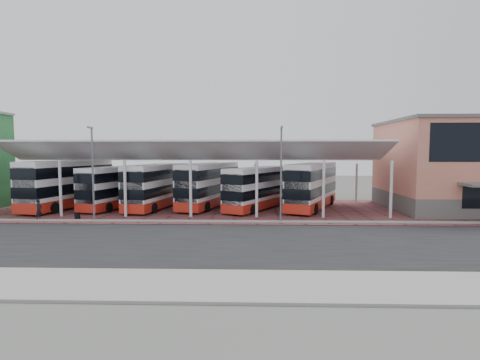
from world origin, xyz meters
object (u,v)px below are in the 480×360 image
(bus_1, at_px, (118,187))
(pedestrian, at_px, (39,210))
(bus_2, at_px, (158,186))
(bus_3, at_px, (209,185))
(terminal, at_px, (480,165))
(bus_5, at_px, (312,186))
(bus_4, at_px, (258,188))
(bus_0, at_px, (69,184))

(bus_1, distance_m, pedestrian, 9.00)
(bus_2, height_order, bus_3, bus_3)
(terminal, bearing_deg, pedestrian, -169.90)
(bus_3, height_order, bus_5, bus_5)
(bus_4, height_order, pedestrian, bus_4)
(bus_0, distance_m, bus_2, 9.50)
(bus_2, bearing_deg, bus_4, 7.73)
(bus_4, relative_size, bus_5, 0.90)
(bus_5, bearing_deg, bus_2, -156.52)
(bus_5, height_order, pedestrian, bus_5)
(bus_4, xyz_separation_m, bus_5, (5.71, 0.61, 0.20))
(terminal, bearing_deg, bus_5, 179.37)
(bus_1, bearing_deg, bus_0, -160.51)
(bus_0, height_order, bus_4, bus_0)
(bus_1, xyz_separation_m, bus_4, (14.90, -0.83, -0.02))
(bus_1, height_order, bus_2, bus_2)
(terminal, distance_m, bus_1, 37.80)
(bus_2, relative_size, bus_3, 0.98)
(bus_0, xyz_separation_m, bus_1, (5.22, 0.38, -0.32))
(bus_3, bearing_deg, bus_5, 12.13)
(bus_0, relative_size, bus_4, 1.20)
(bus_0, relative_size, pedestrian, 6.76)
(bus_1, xyz_separation_m, pedestrian, (-4.17, -7.87, -1.25))
(bus_5, bearing_deg, terminal, 23.02)
(pedestrian, bearing_deg, bus_4, -67.92)
(bus_3, relative_size, bus_4, 1.13)
(bus_0, bearing_deg, pedestrian, -70.22)
(bus_1, relative_size, pedestrian, 5.90)
(bus_2, height_order, bus_5, bus_5)
(bus_0, bearing_deg, bus_2, 13.08)
(bus_3, bearing_deg, bus_2, -153.28)
(bus_3, bearing_deg, terminal, 14.81)
(bus_5, bearing_deg, bus_3, -161.38)
(bus_0, height_order, bus_3, bus_0)
(terminal, xyz_separation_m, bus_5, (-17.11, 0.19, -2.25))
(bus_5, xyz_separation_m, pedestrian, (-24.79, -7.65, -1.43))
(bus_1, distance_m, bus_3, 9.73)
(bus_1, relative_size, bus_4, 1.05)
(terminal, distance_m, bus_3, 28.14)
(terminal, xyz_separation_m, bus_3, (-28.02, 1.15, -2.26))
(bus_0, xyz_separation_m, pedestrian, (1.05, -7.49, -1.56))
(bus_3, distance_m, bus_4, 5.44)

